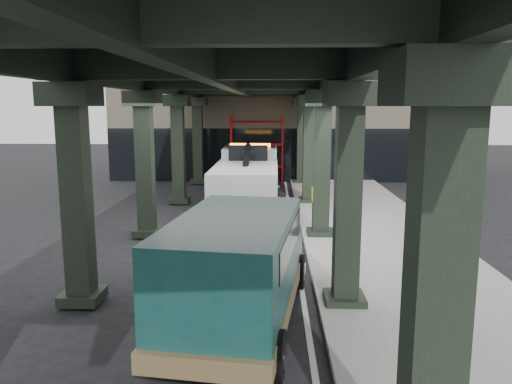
# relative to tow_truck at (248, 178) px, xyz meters

# --- Properties ---
(ground) EXTENTS (90.00, 90.00, 0.00)m
(ground) POSITION_rel_tow_truck_xyz_m (0.13, -6.65, -1.43)
(ground) COLOR black
(ground) RESTS_ON ground
(sidewalk) EXTENTS (5.00, 40.00, 0.15)m
(sidewalk) POSITION_rel_tow_truck_xyz_m (4.63, -4.65, -1.35)
(sidewalk) COLOR gray
(sidewalk) RESTS_ON ground
(lane_stripe) EXTENTS (0.12, 38.00, 0.01)m
(lane_stripe) POSITION_rel_tow_truck_xyz_m (1.83, -4.65, -1.42)
(lane_stripe) COLOR silver
(lane_stripe) RESTS_ON ground
(viaduct) EXTENTS (7.40, 32.00, 6.40)m
(viaduct) POSITION_rel_tow_truck_xyz_m (-0.27, -4.65, 4.03)
(viaduct) COLOR black
(viaduct) RESTS_ON ground
(building) EXTENTS (22.00, 10.00, 8.00)m
(building) POSITION_rel_tow_truck_xyz_m (2.13, 13.35, 2.57)
(building) COLOR #C6B793
(building) RESTS_ON ground
(scaffolding) EXTENTS (3.08, 0.88, 4.00)m
(scaffolding) POSITION_rel_tow_truck_xyz_m (0.13, 7.99, 0.68)
(scaffolding) COLOR red
(scaffolding) RESTS_ON ground
(tow_truck) EXTENTS (2.76, 8.96, 2.93)m
(tow_truck) POSITION_rel_tow_truck_xyz_m (0.00, 0.00, 0.00)
(tow_truck) COLOR black
(tow_truck) RESTS_ON ground
(towed_van) EXTENTS (3.03, 6.13, 2.39)m
(towed_van) POSITION_rel_tow_truck_xyz_m (0.39, -11.73, -0.14)
(towed_van) COLOR #124341
(towed_van) RESTS_ON ground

